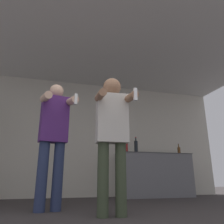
{
  "coord_description": "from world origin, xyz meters",
  "views": [
    {
      "loc": [
        -0.4,
        -1.67,
        0.4
      ],
      "look_at": [
        0.24,
        0.75,
        1.16
      ],
      "focal_mm": 35.0,
      "sensor_mm": 36.0,
      "label": 1
    }
  ],
  "objects": [
    {
      "name": "person_woman_foreground",
      "position": [
        0.24,
        0.74,
        0.94
      ],
      "size": [
        0.45,
        0.53,
        1.59
      ],
      "color": "#38422D",
      "rests_on": "ground_plane"
    },
    {
      "name": "counter",
      "position": [
        1.75,
        2.87,
        0.45
      ],
      "size": [
        1.62,
        0.62,
        0.91
      ],
      "color": "slate",
      "rests_on": "ground_plane"
    },
    {
      "name": "bottle_tall_gin",
      "position": [
        1.32,
        2.8,
        1.05
      ],
      "size": [
        0.08,
        0.08,
        0.35
      ],
      "color": "black",
      "rests_on": "counter"
    },
    {
      "name": "person_man_side",
      "position": [
        -0.42,
        1.31,
        0.96
      ],
      "size": [
        0.51,
        0.56,
        1.68
      ],
      "color": "navy",
      "rests_on": "ground_plane"
    },
    {
      "name": "bottle_green_wine",
      "position": [
        1.1,
        2.8,
        1.02
      ],
      "size": [
        0.06,
        0.06,
        0.3
      ],
      "color": "maroon",
      "rests_on": "counter"
    },
    {
      "name": "bottle_amber_bourbon",
      "position": [
        2.37,
        2.8,
        1.0
      ],
      "size": [
        0.07,
        0.07,
        0.25
      ],
      "color": "#563314",
      "rests_on": "counter"
    },
    {
      "name": "wall_back",
      "position": [
        0.0,
        3.2,
        1.27
      ],
      "size": [
        7.0,
        0.06,
        2.55
      ],
      "color": "beige",
      "rests_on": "ground_plane"
    },
    {
      "name": "ceiling_slab",
      "position": [
        0.0,
        1.58,
        2.57
      ],
      "size": [
        7.0,
        3.69,
        0.05
      ],
      "color": "silver",
      "rests_on": "wall_back"
    }
  ]
}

